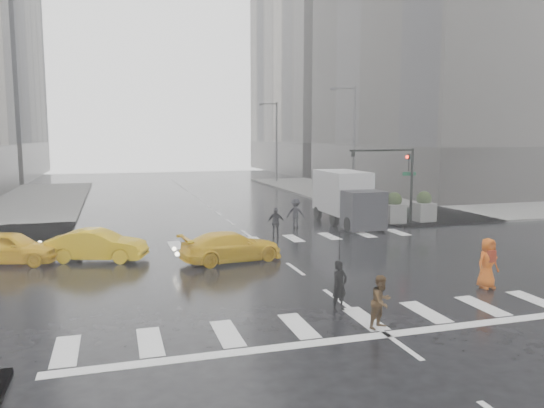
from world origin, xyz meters
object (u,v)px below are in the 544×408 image
object	(u,v)px
traffic_signal_pole	(397,171)
taxi_front	(10,248)
pedestrian_brown	(381,302)
pedestrian_orange	(488,263)
box_truck	(348,197)
taxi_mid	(98,245)

from	to	relation	value
traffic_signal_pole	taxi_front	distance (m)	20.43
pedestrian_brown	pedestrian_orange	bearing A→B (deg)	-0.13
taxi_front	pedestrian_orange	bearing A→B (deg)	-101.58
box_truck	taxi_mid	bearing A→B (deg)	-157.85
pedestrian_brown	taxi_front	size ratio (longest dim) A/B	0.37
pedestrian_orange	box_truck	world-z (taller)	box_truck
box_truck	traffic_signal_pole	bearing A→B (deg)	-24.25
traffic_signal_pole	taxi_mid	world-z (taller)	traffic_signal_pole
pedestrian_orange	taxi_mid	world-z (taller)	pedestrian_orange
taxi_front	box_truck	xyz separation A→B (m)	(17.37, 5.01, 0.99)
taxi_mid	pedestrian_orange	bearing A→B (deg)	-103.53
pedestrian_orange	traffic_signal_pole	bearing A→B (deg)	65.99
traffic_signal_pole	pedestrian_orange	distance (m)	13.11
pedestrian_brown	taxi_mid	bearing A→B (deg)	101.31
pedestrian_brown	pedestrian_orange	world-z (taller)	pedestrian_orange
traffic_signal_pole	taxi_front	size ratio (longest dim) A/B	1.14
traffic_signal_pole	pedestrian_brown	xyz separation A→B (m)	(-8.91, -14.81, -2.48)
traffic_signal_pole	box_truck	size ratio (longest dim) A/B	0.77
pedestrian_orange	taxi_front	bearing A→B (deg)	144.35
pedestrian_brown	taxi_front	world-z (taller)	pedestrian_brown
traffic_signal_pole	pedestrian_brown	world-z (taller)	traffic_signal_pole
traffic_signal_pole	pedestrian_orange	xyz separation A→B (m)	(-3.56, -12.39, -2.34)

